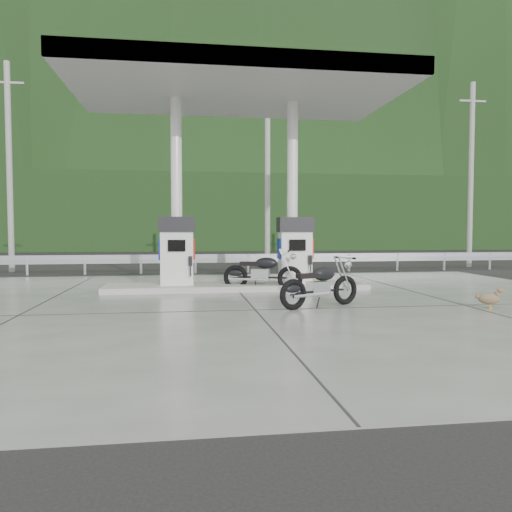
{
  "coord_description": "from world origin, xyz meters",
  "views": [
    {
      "loc": [
        -1.4,
        -10.82,
        1.63
      ],
      "look_at": [
        0.3,
        1.0,
        1.0
      ],
      "focal_mm": 35.0,
      "sensor_mm": 36.0,
      "label": 1
    }
  ],
  "objects": [
    {
      "name": "utility_pole_a",
      "position": [
        -8.0,
        9.5,
        4.0
      ],
      "size": [
        0.22,
        0.22,
        8.0
      ],
      "primitive_type": "cylinder",
      "color": "gray",
      "rests_on": "ground"
    },
    {
      "name": "ground",
      "position": [
        0.0,
        0.0,
        0.0
      ],
      "size": [
        160.0,
        160.0,
        0.0
      ],
      "primitive_type": "plane",
      "color": "black",
      "rests_on": "ground"
    },
    {
      "name": "forested_hills",
      "position": [
        0.0,
        60.0,
        0.0
      ],
      "size": [
        100.0,
        40.0,
        140.0
      ],
      "primitive_type": null,
      "color": "black",
      "rests_on": "ground"
    },
    {
      "name": "canopy_column_left",
      "position": [
        -1.6,
        2.9,
        2.67
      ],
      "size": [
        0.3,
        0.3,
        5.0
      ],
      "primitive_type": "cylinder",
      "color": "white",
      "rests_on": "pump_island"
    },
    {
      "name": "forecourt_apron",
      "position": [
        0.0,
        0.0,
        0.01
      ],
      "size": [
        18.0,
        14.0,
        0.02
      ],
      "primitive_type": "cube",
      "color": "slate",
      "rests_on": "ground"
    },
    {
      "name": "gas_pump_right",
      "position": [
        1.6,
        2.5,
        1.07
      ],
      "size": [
        0.95,
        0.55,
        1.8
      ],
      "primitive_type": null,
      "color": "silver",
      "rests_on": "pump_island"
    },
    {
      "name": "guardrail",
      "position": [
        0.0,
        8.0,
        0.71
      ],
      "size": [
        26.0,
        0.16,
        1.42
      ],
      "primitive_type": null,
      "color": "#B0B2B9",
      "rests_on": "ground"
    },
    {
      "name": "motorcycle_right",
      "position": [
        0.65,
        2.21,
        0.49
      ],
      "size": [
        2.09,
        1.28,
        0.95
      ],
      "primitive_type": null,
      "rotation": [
        0.0,
        0.0,
        -0.35
      ],
      "color": "black",
      "rests_on": "forecourt_apron"
    },
    {
      "name": "canopy_column_right",
      "position": [
        1.6,
        2.9,
        2.67
      ],
      "size": [
        0.3,
        0.3,
        5.0
      ],
      "primitive_type": "cylinder",
      "color": "white",
      "rests_on": "pump_island"
    },
    {
      "name": "tree_band",
      "position": [
        0.0,
        30.0,
        3.0
      ],
      "size": [
        80.0,
        6.0,
        6.0
      ],
      "primitive_type": "cube",
      "color": "black",
      "rests_on": "ground"
    },
    {
      "name": "canopy_roof",
      "position": [
        0.0,
        2.5,
        5.37
      ],
      "size": [
        8.5,
        5.0,
        0.4
      ],
      "primitive_type": "cube",
      "color": "beige",
      "rests_on": "canopy_column_left"
    },
    {
      "name": "utility_pole_c",
      "position": [
        11.0,
        9.5,
        4.0
      ],
      "size": [
        0.22,
        0.22,
        8.0
      ],
      "primitive_type": "cylinder",
      "color": "gray",
      "rests_on": "ground"
    },
    {
      "name": "road",
      "position": [
        0.0,
        11.5,
        0.0
      ],
      "size": [
        60.0,
        7.0,
        0.01
      ],
      "primitive_type": "cube",
      "color": "black",
      "rests_on": "ground"
    },
    {
      "name": "motorcycle_left",
      "position": [
        1.39,
        -0.79,
        0.47
      ],
      "size": [
        1.97,
        1.32,
        0.9
      ],
      "primitive_type": null,
      "rotation": [
        0.0,
        0.0,
        0.42
      ],
      "color": "black",
      "rests_on": "forecourt_apron"
    },
    {
      "name": "utility_pole_b",
      "position": [
        2.0,
        9.5,
        4.0
      ],
      "size": [
        0.22,
        0.22,
        8.0
      ],
      "primitive_type": "cylinder",
      "color": "gray",
      "rests_on": "ground"
    },
    {
      "name": "duck",
      "position": [
        4.78,
        -1.44,
        0.2
      ],
      "size": [
        0.53,
        0.34,
        0.37
      ],
      "primitive_type": null,
      "rotation": [
        0.0,
        0.0,
        -0.42
      ],
      "color": "brown",
      "rests_on": "forecourt_apron"
    },
    {
      "name": "gas_pump_left",
      "position": [
        -1.6,
        2.5,
        1.07
      ],
      "size": [
        0.95,
        0.55,
        1.8
      ],
      "primitive_type": null,
      "color": "silver",
      "rests_on": "pump_island"
    },
    {
      "name": "pump_island",
      "position": [
        0.0,
        2.5,
        0.1
      ],
      "size": [
        7.0,
        1.4,
        0.15
      ],
      "primitive_type": "cube",
      "color": "#9E9C93",
      "rests_on": "forecourt_apron"
    }
  ]
}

